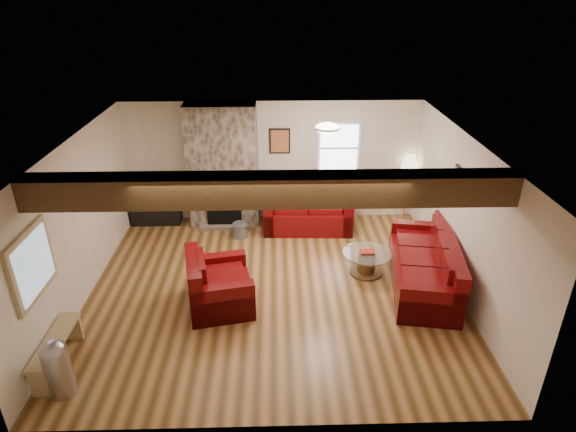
{
  "coord_description": "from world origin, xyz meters",
  "views": [
    {
      "loc": [
        0.06,
        -6.65,
        4.59
      ],
      "look_at": [
        0.25,
        0.4,
        1.14
      ],
      "focal_mm": 30.0,
      "sensor_mm": 36.0,
      "label": 1
    }
  ],
  "objects_px": {
    "sofa_three": "(424,262)",
    "coffee_table": "(366,263)",
    "television": "(154,190)",
    "tv_cabinet": "(157,211)",
    "floor_lamp": "(410,165)",
    "armchair_red": "(219,281)",
    "loveseat": "(308,206)"
  },
  "relations": [
    {
      "from": "sofa_three",
      "to": "coffee_table",
      "type": "xyz_separation_m",
      "value": [
        -0.86,
        0.38,
        -0.23
      ]
    },
    {
      "from": "sofa_three",
      "to": "television",
      "type": "relative_size",
      "value": 2.88
    },
    {
      "from": "tv_cabinet",
      "to": "floor_lamp",
      "type": "xyz_separation_m",
      "value": [
        5.25,
        0.02,
        0.97
      ]
    },
    {
      "from": "armchair_red",
      "to": "television",
      "type": "height_order",
      "value": "television"
    },
    {
      "from": "sofa_three",
      "to": "armchair_red",
      "type": "bearing_deg",
      "value": -72.61
    },
    {
      "from": "loveseat",
      "to": "television",
      "type": "xyz_separation_m",
      "value": [
        -3.15,
        0.3,
        0.26
      ]
    },
    {
      "from": "armchair_red",
      "to": "tv_cabinet",
      "type": "height_order",
      "value": "armchair_red"
    },
    {
      "from": "armchair_red",
      "to": "floor_lamp",
      "type": "relative_size",
      "value": 0.76
    },
    {
      "from": "loveseat",
      "to": "coffee_table",
      "type": "xyz_separation_m",
      "value": [
        0.91,
        -1.79,
        -0.27
      ]
    },
    {
      "from": "television",
      "to": "floor_lamp",
      "type": "bearing_deg",
      "value": 0.22
    },
    {
      "from": "coffee_table",
      "to": "tv_cabinet",
      "type": "relative_size",
      "value": 0.84
    },
    {
      "from": "armchair_red",
      "to": "television",
      "type": "distance_m",
      "value": 3.36
    },
    {
      "from": "tv_cabinet",
      "to": "coffee_table",
      "type": "bearing_deg",
      "value": -27.24
    },
    {
      "from": "tv_cabinet",
      "to": "sofa_three",
      "type": "bearing_deg",
      "value": -26.68
    },
    {
      "from": "loveseat",
      "to": "television",
      "type": "distance_m",
      "value": 3.18
    },
    {
      "from": "television",
      "to": "floor_lamp",
      "type": "height_order",
      "value": "floor_lamp"
    },
    {
      "from": "armchair_red",
      "to": "floor_lamp",
      "type": "distance_m",
      "value": 4.74
    },
    {
      "from": "loveseat",
      "to": "coffee_table",
      "type": "bearing_deg",
      "value": -61.0
    },
    {
      "from": "sofa_three",
      "to": "floor_lamp",
      "type": "distance_m",
      "value": 2.64
    },
    {
      "from": "armchair_red",
      "to": "coffee_table",
      "type": "distance_m",
      "value": 2.6
    },
    {
      "from": "armchair_red",
      "to": "coffee_table",
      "type": "relative_size",
      "value": 1.29
    },
    {
      "from": "sofa_three",
      "to": "television",
      "type": "xyz_separation_m",
      "value": [
        -4.93,
        2.48,
        0.29
      ]
    },
    {
      "from": "loveseat",
      "to": "sofa_three",
      "type": "bearing_deg",
      "value": -48.73
    },
    {
      "from": "coffee_table",
      "to": "tv_cabinet",
      "type": "bearing_deg",
      "value": 152.76
    },
    {
      "from": "tv_cabinet",
      "to": "television",
      "type": "bearing_deg",
      "value": 0.0
    },
    {
      "from": "loveseat",
      "to": "armchair_red",
      "type": "xyz_separation_m",
      "value": [
        -1.54,
        -2.63,
        -0.03
      ]
    },
    {
      "from": "armchair_red",
      "to": "loveseat",
      "type": "bearing_deg",
      "value": -41.86
    },
    {
      "from": "tv_cabinet",
      "to": "loveseat",
      "type": "bearing_deg",
      "value": -5.43
    },
    {
      "from": "floor_lamp",
      "to": "television",
      "type": "bearing_deg",
      "value": -179.78
    },
    {
      "from": "sofa_three",
      "to": "tv_cabinet",
      "type": "height_order",
      "value": "sofa_three"
    },
    {
      "from": "sofa_three",
      "to": "tv_cabinet",
      "type": "bearing_deg",
      "value": -107.12
    },
    {
      "from": "coffee_table",
      "to": "floor_lamp",
      "type": "distance_m",
      "value": 2.63
    }
  ]
}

